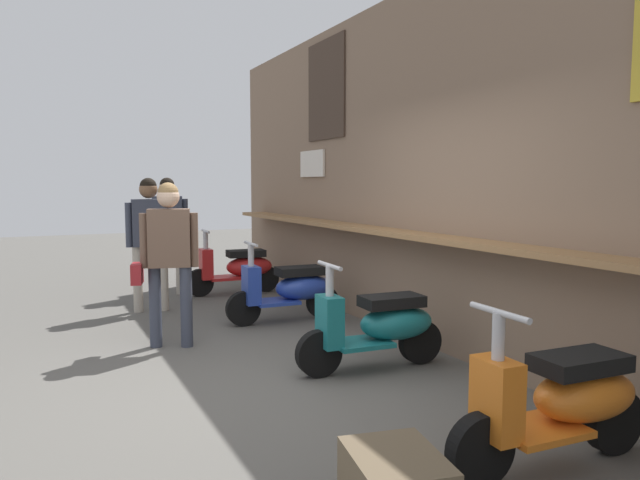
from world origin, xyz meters
TOP-DOWN VIEW (x-y plane):
  - ground_plane at (0.00, 0.00)m, footprint 31.95×31.95m
  - market_stall_facade at (-0.00, 2.02)m, footprint 11.41×0.61m
  - scooter_red at (-3.98, 1.08)m, footprint 0.48×1.40m
  - scooter_blue at (-2.01, 1.08)m, footprint 0.46×1.40m
  - scooter_teal at (0.00, 1.08)m, footprint 0.49×1.40m
  - scooter_orange at (2.00, 1.08)m, footprint 0.47×1.40m
  - shopper_with_handbag at (-1.52, -0.44)m, footprint 0.35×0.66m
  - shopper_browsing at (-3.31, -0.30)m, footprint 0.27×0.67m
  - shopper_passing at (-4.42, 0.15)m, footprint 0.31×0.57m

SIDE VIEW (x-z plane):
  - ground_plane at x=0.00m, z-range 0.00..0.00m
  - scooter_red at x=-3.98m, z-range -0.10..0.87m
  - scooter_blue at x=-2.01m, z-range -0.10..0.87m
  - scooter_teal at x=0.00m, z-range -0.10..0.87m
  - scooter_orange at x=2.00m, z-range -0.10..0.87m
  - shopper_with_handbag at x=-1.52m, z-range 0.18..1.83m
  - shopper_browsing at x=-3.31m, z-range 0.19..1.90m
  - shopper_passing at x=-4.42m, z-range 0.21..1.94m
  - market_stall_facade at x=0.00m, z-range 0.00..3.62m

